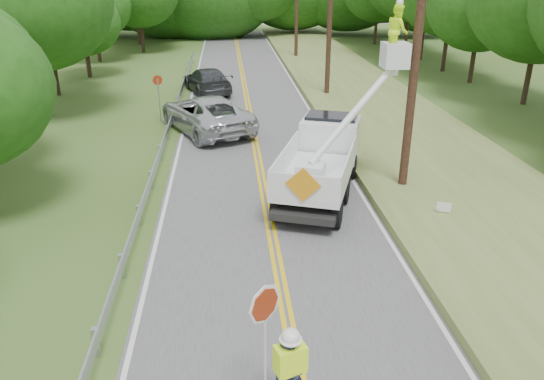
{
  "coord_description": "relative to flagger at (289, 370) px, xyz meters",
  "views": [
    {
      "loc": [
        -1.21,
        -7.98,
        7.48
      ],
      "look_at": [
        0.0,
        6.0,
        1.5
      ],
      "focal_mm": 34.46,
      "sensor_mm": 36.0,
      "label": 1
    }
  ],
  "objects": [
    {
      "name": "tall_grass_verge",
      "position": [
        7.4,
        14.92,
        -0.88
      ],
      "size": [
        7.0,
        96.0,
        0.3
      ],
      "primitive_type": "cube",
      "color": "olive",
      "rests_on": "ground"
    },
    {
      "name": "ground",
      "position": [
        0.3,
        0.92,
        -1.03
      ],
      "size": [
        140.0,
        140.0,
        0.0
      ],
      "primitive_type": "plane",
      "color": "#3E511B",
      "rests_on": "ground"
    },
    {
      "name": "bucket_truck",
      "position": [
        2.72,
        10.67,
        0.46
      ],
      "size": [
        4.82,
        6.84,
        6.44
      ],
      "color": "black",
      "rests_on": "road"
    },
    {
      "name": "suv_darkgrey",
      "position": [
        -2.16,
        26.87,
        -0.23
      ],
      "size": [
        3.61,
        5.79,
        1.56
      ],
      "primitive_type": "imported",
      "rotation": [
        0.0,
        0.0,
        3.42
      ],
      "color": "#383A40",
      "rests_on": "road"
    },
    {
      "name": "yard_sign",
      "position": [
        5.82,
        7.41,
        -0.57
      ],
      "size": [
        0.42,
        0.2,
        0.65
      ],
      "color": "white",
      "rests_on": "ground"
    },
    {
      "name": "suv_silver",
      "position": [
        -1.99,
        18.15,
        -0.13
      ],
      "size": [
        5.32,
        6.99,
        1.76
      ],
      "primitive_type": "imported",
      "rotation": [
        0.0,
        0.0,
        3.57
      ],
      "color": "silver",
      "rests_on": "road"
    },
    {
      "name": "road",
      "position": [
        0.3,
        14.92,
        -1.02
      ],
      "size": [
        7.2,
        96.0,
        0.03
      ],
      "color": "#4C4B4E",
      "rests_on": "ground"
    },
    {
      "name": "utility_poles",
      "position": [
        5.3,
        17.93,
        4.24
      ],
      "size": [
        1.6,
        43.3,
        10.0
      ],
      "color": "black",
      "rests_on": "ground"
    },
    {
      "name": "flagger",
      "position": [
        0.0,
        0.0,
        0.0
      ],
      "size": [
        1.08,
        0.64,
        2.84
      ],
      "color": "#191E33",
      "rests_on": "road"
    },
    {
      "name": "stop_sign_permanent",
      "position": [
        -4.44,
        20.05,
        0.59
      ],
      "size": [
        0.5,
        0.2,
        2.46
      ],
      "color": "#A4A8AD",
      "rests_on": "ground"
    },
    {
      "name": "guardrail",
      "position": [
        -3.72,
        15.82,
        -0.48
      ],
      "size": [
        0.18,
        48.0,
        0.77
      ],
      "color": "#A4A8AD",
      "rests_on": "ground"
    }
  ]
}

